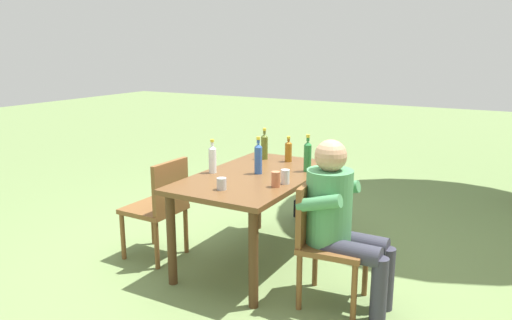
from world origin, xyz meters
name	(u,v)px	position (x,y,z in m)	size (l,w,h in m)	color
ground_plane	(256,260)	(0.00, 0.00, 0.00)	(24.00, 24.00, 0.00)	#6B844C
dining_table	(256,186)	(0.00, 0.00, 0.66)	(1.51, 0.87, 0.76)	brown
chair_far_right	(323,236)	(0.35, 0.74, 0.49)	(0.48, 0.48, 0.87)	brown
chair_near_right	(161,204)	(0.34, -0.74, 0.49)	(0.45, 0.45, 0.87)	brown
person_in_white_shirt	(340,216)	(0.34, 0.85, 0.66)	(0.47, 0.61, 1.18)	#4C935B
bottle_green	(308,156)	(-0.30, 0.33, 0.90)	(0.06, 0.06, 0.31)	#287A38
bottle_amber	(288,151)	(-0.54, 0.04, 0.86)	(0.06, 0.06, 0.23)	#996019
bottle_olive	(264,146)	(-0.52, -0.20, 0.89)	(0.06, 0.06, 0.29)	#566623
bottle_blue	(258,158)	(-0.03, 0.01, 0.90)	(0.06, 0.06, 0.31)	#2D56A3
bottle_clear	(213,158)	(0.13, -0.34, 0.89)	(0.06, 0.06, 0.28)	white
cup_terracotta	(276,179)	(0.25, 0.31, 0.82)	(0.07, 0.07, 0.12)	#BC6B47
cup_steel	(222,184)	(0.51, -0.01, 0.81)	(0.07, 0.07, 0.09)	#B2B7BC
cup_glass	(285,177)	(0.14, 0.33, 0.82)	(0.07, 0.07, 0.11)	silver
table_knife	(307,161)	(-0.62, 0.19, 0.77)	(0.22, 0.13, 0.01)	silver
backpack_by_near_side	(312,202)	(-1.15, 0.03, 0.20)	(0.34, 0.21, 0.42)	black
backpack_by_far_side	(309,202)	(-1.15, 0.00, 0.20)	(0.33, 0.21, 0.42)	black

